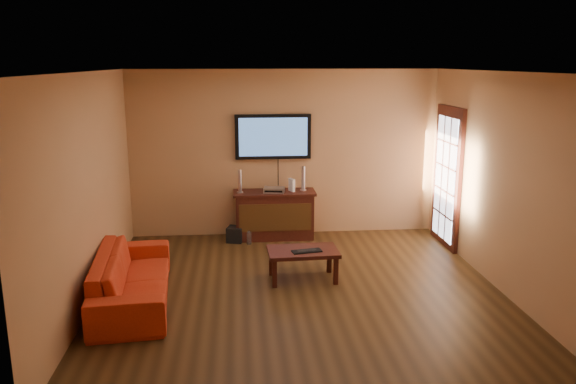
{
  "coord_description": "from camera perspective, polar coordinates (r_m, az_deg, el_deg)",
  "views": [
    {
      "loc": [
        -0.75,
        -6.52,
        2.82
      ],
      "look_at": [
        -0.09,
        0.8,
        1.1
      ],
      "focal_mm": 35.0,
      "sensor_mm": 36.0,
      "label": 1
    }
  ],
  "objects": [
    {
      "name": "game_console",
      "position": [
        9.02,
        0.38,
        0.72
      ],
      "size": [
        0.1,
        0.15,
        0.21
      ],
      "primitive_type": "cube",
      "rotation": [
        0.0,
        0.0,
        0.42
      ],
      "color": "white",
      "rests_on": "media_console"
    },
    {
      "name": "media_console",
      "position": [
        9.11,
        -1.39,
        -2.3
      ],
      "size": [
        1.32,
        0.5,
        0.77
      ],
      "color": "black",
      "rests_on": "ground"
    },
    {
      "name": "keyboard",
      "position": [
        7.3,
        1.92,
        -6.01
      ],
      "size": [
        0.4,
        0.21,
        0.02
      ],
      "color": "black",
      "rests_on": "coffee_table"
    },
    {
      "name": "television",
      "position": [
        9.07,
        -1.52,
        5.63
      ],
      "size": [
        1.22,
        0.08,
        0.72
      ],
      "color": "black",
      "rests_on": "ground"
    },
    {
      "name": "room_walls",
      "position": [
        7.28,
        0.85,
        4.21
      ],
      "size": [
        5.0,
        5.0,
        5.0
      ],
      "color": "tan",
      "rests_on": "ground"
    },
    {
      "name": "coffee_table",
      "position": [
        7.4,
        1.52,
        -6.33
      ],
      "size": [
        0.93,
        0.58,
        0.41
      ],
      "color": "black",
      "rests_on": "ground"
    },
    {
      "name": "speaker_right",
      "position": [
        9.05,
        1.56,
        1.28
      ],
      "size": [
        0.11,
        0.11,
        0.39
      ],
      "color": "silver",
      "rests_on": "media_console"
    },
    {
      "name": "bottle",
      "position": [
        8.89,
        -3.97,
        -4.66
      ],
      "size": [
        0.08,
        0.08,
        0.22
      ],
      "color": "white",
      "rests_on": "ground"
    },
    {
      "name": "ground_plane",
      "position": [
        7.14,
        1.33,
        -10.08
      ],
      "size": [
        5.0,
        5.0,
        0.0
      ],
      "primitive_type": "plane",
      "color": "#301F0D",
      "rests_on": "ground"
    },
    {
      "name": "av_receiver",
      "position": [
        8.97,
        -1.42,
        0.22
      ],
      "size": [
        0.36,
        0.28,
        0.08
      ],
      "primitive_type": "cube",
      "rotation": [
        0.0,
        0.0,
        -0.16
      ],
      "color": "silver",
      "rests_on": "media_console"
    },
    {
      "name": "sofa",
      "position": [
        6.97,
        -15.58,
        -7.57
      ],
      "size": [
        0.81,
        2.15,
        0.82
      ],
      "primitive_type": "imported",
      "rotation": [
        0.0,
        0.0,
        1.67
      ],
      "color": "red",
      "rests_on": "ground"
    },
    {
      "name": "french_door",
      "position": [
        9.0,
        15.84,
        1.32
      ],
      "size": [
        0.07,
        1.02,
        2.22
      ],
      "color": "black",
      "rests_on": "ground"
    },
    {
      "name": "speaker_left",
      "position": [
        8.93,
        -4.91,
        1.0
      ],
      "size": [
        0.1,
        0.1,
        0.37
      ],
      "color": "silver",
      "rests_on": "media_console"
    },
    {
      "name": "subwoofer",
      "position": [
        9.02,
        -5.37,
        -4.29
      ],
      "size": [
        0.3,
        0.3,
        0.24
      ],
      "primitive_type": "cube",
      "rotation": [
        0.0,
        0.0,
        -0.27
      ],
      "color": "black",
      "rests_on": "ground"
    }
  ]
}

